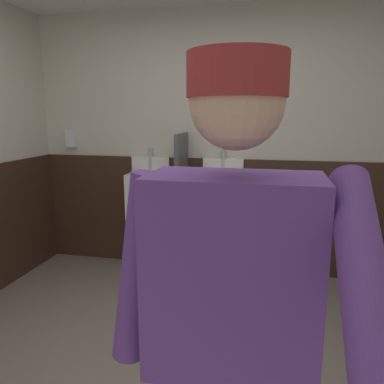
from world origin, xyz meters
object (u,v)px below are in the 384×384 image
Objects in this scene: urinal_middle at (221,198)px; person at (231,323)px; urinal_left at (147,195)px; soap_dispenser at (71,138)px.

urinal_middle is 0.72× the size of person.
person reaches higher than urinal_middle.
urinal_middle is 2.65m from person.
person is at bearing -66.34° from urinal_left.
person is at bearing -81.40° from urinal_middle.
urinal_left is at bearing 113.66° from person.
soap_dispenser is (-1.63, 0.12, 0.55)m from urinal_middle.
urinal_left is 6.89× the size of soap_dispenser.
person reaches higher than urinal_left.
urinal_middle is 1.72m from soap_dispenser.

